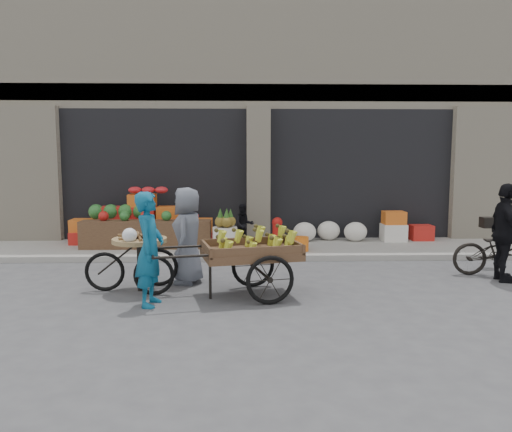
{
  "coord_description": "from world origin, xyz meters",
  "views": [
    {
      "loc": [
        -0.39,
        -6.8,
        2.09
      ],
      "look_at": [
        -0.15,
        1.51,
        1.1
      ],
      "focal_mm": 35.0,
      "sensor_mm": 36.0,
      "label": 1
    }
  ],
  "objects_px": {
    "vendor_woman": "(150,249)",
    "tricycle_cart": "(139,255)",
    "orange_bucket": "(301,244)",
    "vendor_grey": "(187,236)",
    "pineapple_bin": "(225,239)",
    "bicycle": "(503,250)",
    "banana_cart": "(248,249)",
    "fire_hydrant": "(277,233)",
    "cyclist": "(505,233)",
    "seated_person": "(244,225)"
  },
  "relations": [
    {
      "from": "vendor_woman",
      "to": "tricycle_cart",
      "type": "distance_m",
      "value": 0.87
    },
    {
      "from": "orange_bucket",
      "to": "vendor_grey",
      "type": "height_order",
      "value": "vendor_grey"
    },
    {
      "from": "pineapple_bin",
      "to": "bicycle",
      "type": "distance_m",
      "value": 5.31
    },
    {
      "from": "banana_cart",
      "to": "tricycle_cart",
      "type": "distance_m",
      "value": 1.73
    },
    {
      "from": "fire_hydrant",
      "to": "cyclist",
      "type": "height_order",
      "value": "cyclist"
    },
    {
      "from": "seated_person",
      "to": "vendor_grey",
      "type": "relative_size",
      "value": 0.58
    },
    {
      "from": "seated_person",
      "to": "bicycle",
      "type": "xyz_separation_m",
      "value": [
        4.56,
        -2.49,
        -0.13
      ]
    },
    {
      "from": "bicycle",
      "to": "cyclist",
      "type": "bearing_deg",
      "value": 160.45
    },
    {
      "from": "fire_hydrant",
      "to": "vendor_grey",
      "type": "xyz_separation_m",
      "value": [
        -1.64,
        -2.19,
        0.29
      ]
    },
    {
      "from": "orange_bucket",
      "to": "vendor_grey",
      "type": "distance_m",
      "value": 3.07
    },
    {
      "from": "fire_hydrant",
      "to": "banana_cart",
      "type": "height_order",
      "value": "banana_cart"
    },
    {
      "from": "pineapple_bin",
      "to": "bicycle",
      "type": "relative_size",
      "value": 0.3
    },
    {
      "from": "vendor_grey",
      "to": "cyclist",
      "type": "xyz_separation_m",
      "value": [
        5.3,
        -0.05,
        0.03
      ]
    },
    {
      "from": "vendor_grey",
      "to": "banana_cart",
      "type": "bearing_deg",
      "value": 56.53
    },
    {
      "from": "fire_hydrant",
      "to": "banana_cart",
      "type": "relative_size",
      "value": 0.28
    },
    {
      "from": "vendor_grey",
      "to": "bicycle",
      "type": "height_order",
      "value": "vendor_grey"
    },
    {
      "from": "banana_cart",
      "to": "vendor_grey",
      "type": "distance_m",
      "value": 1.29
    },
    {
      "from": "banana_cart",
      "to": "vendor_grey",
      "type": "relative_size",
      "value": 1.59
    },
    {
      "from": "pineapple_bin",
      "to": "vendor_woman",
      "type": "relative_size",
      "value": 0.32
    },
    {
      "from": "vendor_grey",
      "to": "orange_bucket",
      "type": "bearing_deg",
      "value": 141.75
    },
    {
      "from": "pineapple_bin",
      "to": "vendor_grey",
      "type": "distance_m",
      "value": 2.35
    },
    {
      "from": "vendor_woman",
      "to": "cyclist",
      "type": "bearing_deg",
      "value": -72.07
    },
    {
      "from": "tricycle_cart",
      "to": "cyclist",
      "type": "relative_size",
      "value": 0.86
    },
    {
      "from": "seated_person",
      "to": "tricycle_cart",
      "type": "height_order",
      "value": "seated_person"
    },
    {
      "from": "banana_cart",
      "to": "bicycle",
      "type": "height_order",
      "value": "banana_cart"
    },
    {
      "from": "pineapple_bin",
      "to": "seated_person",
      "type": "distance_m",
      "value": 0.75
    },
    {
      "from": "orange_bucket",
      "to": "bicycle",
      "type": "height_order",
      "value": "bicycle"
    },
    {
      "from": "fire_hydrant",
      "to": "vendor_grey",
      "type": "bearing_deg",
      "value": -126.84
    },
    {
      "from": "fire_hydrant",
      "to": "seated_person",
      "type": "bearing_deg",
      "value": 137.12
    },
    {
      "from": "fire_hydrant",
      "to": "pineapple_bin",
      "type": "bearing_deg",
      "value": 177.4
    },
    {
      "from": "pineapple_bin",
      "to": "tricycle_cart",
      "type": "distance_m",
      "value": 2.99
    },
    {
      "from": "tricycle_cart",
      "to": "vendor_grey",
      "type": "distance_m",
      "value": 0.88
    },
    {
      "from": "fire_hydrant",
      "to": "bicycle",
      "type": "height_order",
      "value": "bicycle"
    },
    {
      "from": "banana_cart",
      "to": "cyclist",
      "type": "xyz_separation_m",
      "value": [
        4.32,
        0.79,
        0.1
      ]
    },
    {
      "from": "orange_bucket",
      "to": "seated_person",
      "type": "bearing_deg",
      "value": 149.74
    },
    {
      "from": "orange_bucket",
      "to": "vendor_woman",
      "type": "xyz_separation_m",
      "value": [
        -2.53,
        -3.39,
        0.54
      ]
    },
    {
      "from": "fire_hydrant",
      "to": "banana_cart",
      "type": "distance_m",
      "value": 3.1
    },
    {
      "from": "fire_hydrant",
      "to": "tricycle_cart",
      "type": "distance_m",
      "value": 3.55
    },
    {
      "from": "fire_hydrant",
      "to": "tricycle_cart",
      "type": "bearing_deg",
      "value": -131.29
    },
    {
      "from": "seated_person",
      "to": "banana_cart",
      "type": "relative_size",
      "value": 0.37
    },
    {
      "from": "banana_cart",
      "to": "pineapple_bin",
      "type": "bearing_deg",
      "value": 85.45
    },
    {
      "from": "vendor_woman",
      "to": "cyclist",
      "type": "distance_m",
      "value": 5.82
    },
    {
      "from": "orange_bucket",
      "to": "vendor_woman",
      "type": "bearing_deg",
      "value": -126.75
    },
    {
      "from": "cyclist",
      "to": "vendor_grey",
      "type": "bearing_deg",
      "value": 96.52
    },
    {
      "from": "pineapple_bin",
      "to": "banana_cart",
      "type": "distance_m",
      "value": 3.13
    },
    {
      "from": "vendor_grey",
      "to": "bicycle",
      "type": "relative_size",
      "value": 0.93
    },
    {
      "from": "banana_cart",
      "to": "bicycle",
      "type": "xyz_separation_m",
      "value": [
        4.52,
        1.19,
        -0.28
      ]
    },
    {
      "from": "seated_person",
      "to": "tricycle_cart",
      "type": "distance_m",
      "value": 3.7
    },
    {
      "from": "banana_cart",
      "to": "orange_bucket",
      "type": "bearing_deg",
      "value": 56.0
    },
    {
      "from": "pineapple_bin",
      "to": "fire_hydrant",
      "type": "bearing_deg",
      "value": -2.6
    }
  ]
}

